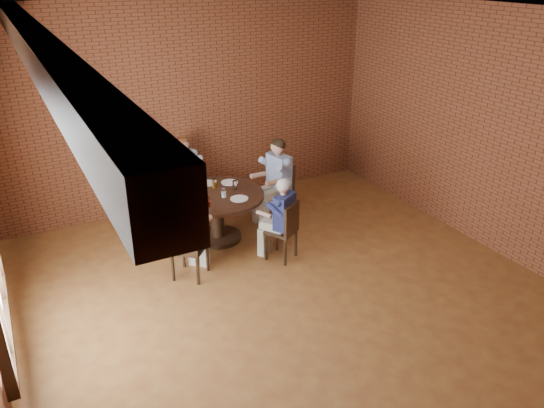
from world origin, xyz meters
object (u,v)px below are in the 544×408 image
dining_table (217,208)px  chair_b (184,183)px  smartphone (243,198)px  diner_d (188,233)px  chair_a (280,189)px  chair_c (147,220)px  chair_e (285,229)px  chair_d (187,246)px  diner_e (281,219)px  diner_b (186,176)px  diner_a (276,180)px  diner_c (151,210)px

dining_table → chair_b: chair_b is taller
smartphone → diner_d: bearing=-135.7°
chair_a → diner_d: bearing=-72.7°
chair_b → diner_d: size_ratio=0.71×
chair_c → smartphone: bearing=-101.5°
chair_e → chair_a: bearing=-147.1°
chair_d → diner_e: (1.36, -0.09, 0.11)m
diner_b → smartphone: 1.50m
chair_a → diner_a: (-0.09, -0.02, 0.16)m
diner_e → smartphone: bearing=-95.9°
chair_b → diner_c: size_ratio=0.72×
chair_c → smartphone: 1.42m
chair_c → diner_e: size_ratio=0.75×
diner_e → smartphone: size_ratio=8.70×
diner_d → diner_c: bearing=-33.9°
chair_c → chair_e: chair_c is taller
dining_table → chair_c: size_ratio=1.56×
chair_c → smartphone: chair_c is taller
chair_c → smartphone: (1.31, -0.47, 0.26)m
diner_a → diner_b: (-1.20, 0.92, -0.03)m
diner_d → smartphone: (1.01, 0.47, 0.10)m
chair_c → chair_d: chair_d is taller
chair_b → diner_c: bearing=-133.2°
chair_d → smartphone: bearing=-111.0°
chair_c → diner_d: (0.31, -0.94, 0.15)m
dining_table → diner_a: (1.11, 0.21, 0.15)m
chair_d → chair_e: (1.40, -0.15, -0.02)m
chair_b → diner_d: (-0.63, -2.00, 0.15)m
diner_d → diner_e: bearing=-143.9°
diner_c → chair_e: bearing=-117.7°
diner_a → diner_d: size_ratio=1.04×
diner_a → chair_b: (-1.20, 1.00, -0.18)m
diner_b → chair_e: 2.25m
smartphone → diner_c: bearing=178.7°
diner_d → diner_e: (1.31, -0.15, -0.04)m
diner_e → dining_table: bearing=-90.0°
chair_a → chair_b: bearing=-138.0°
diner_b → diner_d: 2.03m
chair_e → diner_e: bearing=-90.0°
chair_e → diner_a: bearing=-143.9°
chair_a → chair_d: bearing=-72.0°
chair_a → chair_c: (-2.23, -0.07, -0.02)m
dining_table → diner_e: bearing=-58.4°
diner_a → diner_c: size_ratio=1.06×
chair_b → chair_c: size_ratio=1.01×
diner_e → chair_b: bearing=-104.2°
diner_e → diner_d: bearing=-38.0°
dining_table → chair_c: bearing=171.7°
dining_table → diner_a: size_ratio=1.04×
chair_c → chair_e: (1.65, -1.15, -0.02)m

